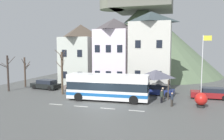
{
  "coord_description": "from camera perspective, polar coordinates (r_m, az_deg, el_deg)",
  "views": [
    {
      "loc": [
        8.3,
        -23.3,
        6.26
      ],
      "look_at": [
        0.08,
        4.78,
        3.32
      ],
      "focal_mm": 36.25,
      "sensor_mm": 36.0,
      "label": 1
    }
  ],
  "objects": [
    {
      "name": "townhouse_00",
      "position": [
        39.19,
        -7.81,
        3.92
      ],
      "size": [
        5.28,
        6.99,
        10.12
      ],
      "color": "beige",
      "rests_on": "ground_plane"
    },
    {
      "name": "harbour_buoy",
      "position": [
        25.54,
        21.54,
        -6.91
      ],
      "size": [
        1.3,
        1.3,
        1.55
      ],
      "color": "black",
      "rests_on": "ground_plane"
    },
    {
      "name": "bare_tree_01",
      "position": [
        30.71,
        -12.5,
        -0.45
      ],
      "size": [
        1.4,
        1.64,
        5.97
      ],
      "color": "brown",
      "rests_on": "ground_plane"
    },
    {
      "name": "bare_tree_00",
      "position": [
        38.34,
        -21.08,
        -0.34
      ],
      "size": [
        1.16,
        1.98,
        4.7
      ],
      "color": "#47382D",
      "rests_on": "ground_plane"
    },
    {
      "name": "bare_tree_02",
      "position": [
        35.46,
        -24.79,
        -0.54
      ],
      "size": [
        1.55,
        2.1,
        5.12
      ],
      "color": "#382D28",
      "rests_on": "ground_plane"
    },
    {
      "name": "townhouse_01",
      "position": [
        36.71,
        0.48,
        4.45
      ],
      "size": [
        5.24,
        6.09,
        10.88
      ],
      "color": "white",
      "rests_on": "ground_plane"
    },
    {
      "name": "flagpole",
      "position": [
        27.72,
        21.94,
        1.46
      ],
      "size": [
        0.95,
        0.1,
        7.64
      ],
      "color": "silver",
      "rests_on": "ground_plane"
    },
    {
      "name": "public_bench",
      "position": [
        31.95,
        8.59,
        -4.78
      ],
      "size": [
        1.46,
        0.48,
        0.87
      ],
      "color": "#473828",
      "rests_on": "ground_plane"
    },
    {
      "name": "ground_plane",
      "position": [
        25.52,
        -3.23,
        -8.55
      ],
      "size": [
        40.0,
        60.0,
        0.07
      ],
      "color": "#4E4F4E"
    },
    {
      "name": "pedestrian_01",
      "position": [
        27.6,
        12.66,
        -5.76
      ],
      "size": [
        0.31,
        0.31,
        1.54
      ],
      "color": "#38332D",
      "rests_on": "ground_plane"
    },
    {
      "name": "parked_car_02",
      "position": [
        30.35,
        23.63,
        -5.38
      ],
      "size": [
        4.55,
        1.93,
        1.34
      ],
      "rotation": [
        0.0,
        0.0,
        3.15
      ],
      "color": "maroon",
      "rests_on": "ground_plane"
    },
    {
      "name": "parked_car_00",
      "position": [
        35.64,
        -16.34,
        -3.5
      ],
      "size": [
        4.67,
        2.45,
        1.4
      ],
      "rotation": [
        0.0,
        0.0,
        2.99
      ],
      "color": "black",
      "rests_on": "ground_plane"
    },
    {
      "name": "bus_shelter",
      "position": [
        29.42,
        10.99,
        -0.97
      ],
      "size": [
        3.6,
        3.6,
        3.41
      ],
      "color": "#473D33",
      "rests_on": "ground_plane"
    },
    {
      "name": "pedestrian_02",
      "position": [
        24.99,
        14.88,
        -7.12
      ],
      "size": [
        0.3,
        0.34,
        1.51
      ],
      "color": "#38332D",
      "rests_on": "ground_plane"
    },
    {
      "name": "townhouse_02",
      "position": [
        35.13,
        9.69,
        4.94
      ],
      "size": [
        6.02,
        5.24,
        11.65
      ],
      "color": "beige",
      "rests_on": "ground_plane"
    },
    {
      "name": "hilltop_castle",
      "position": [
        55.32,
        7.66,
        8.43
      ],
      "size": [
        35.83,
        35.83,
        24.87
      ],
      "color": "#596C4F",
      "rests_on": "ground_plane"
    },
    {
      "name": "pedestrian_00",
      "position": [
        26.24,
        12.41,
        -6.32
      ],
      "size": [
        0.34,
        0.34,
        1.51
      ],
      "color": "black",
      "rests_on": "ground_plane"
    },
    {
      "name": "parked_car_01",
      "position": [
        30.5,
        11.78,
        -4.91
      ],
      "size": [
        4.17,
        2.33,
        1.42
      ],
      "rotation": [
        0.0,
        0.0,
        3.0
      ],
      "color": "navy",
      "rests_on": "ground_plane"
    },
    {
      "name": "transit_bus",
      "position": [
        26.7,
        -1.05,
        -4.39
      ],
      "size": [
        9.68,
        2.92,
        3.11
      ],
      "rotation": [
        0.0,
        0.0,
        0.04
      ],
      "color": "white",
      "rests_on": "ground_plane"
    },
    {
      "name": "parked_car_03",
      "position": [
        33.52,
        -8.53,
        -3.99
      ],
      "size": [
        3.99,
        2.26,
        1.29
      ],
      "rotation": [
        0.0,
        0.0,
        0.08
      ],
      "color": "slate",
      "rests_on": "ground_plane"
    }
  ]
}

